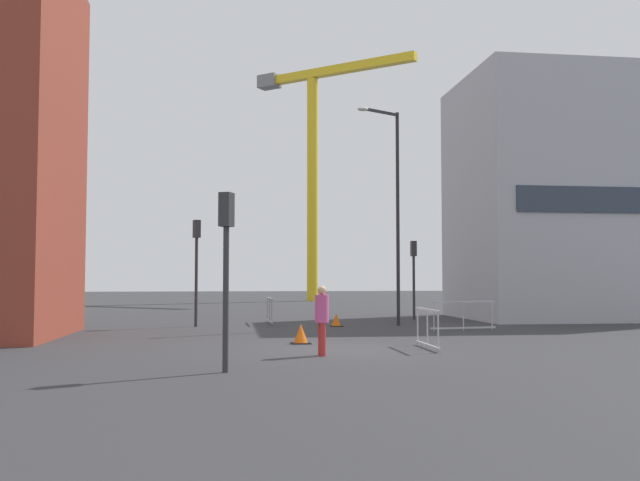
{
  "coord_description": "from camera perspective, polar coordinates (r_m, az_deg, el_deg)",
  "views": [
    {
      "loc": [
        -2.96,
        -17.96,
        1.91
      ],
      "look_at": [
        0.0,
        4.61,
        3.15
      ],
      "focal_mm": 38.51,
      "sensor_mm": 36.0,
      "label": 1
    }
  ],
  "objects": [
    {
      "name": "ground",
      "position": [
        18.3,
        1.9,
        -9.12
      ],
      "size": [
        160.0,
        160.0,
        0.0
      ],
      "primitive_type": "plane",
      "color": "#333335"
    },
    {
      "name": "office_block",
      "position": [
        34.86,
        20.06,
        3.28
      ],
      "size": [
        10.29,
        7.59,
        11.37
      ],
      "color": "#A8AAB2",
      "rests_on": "ground"
    },
    {
      "name": "construction_crane",
      "position": [
        57.72,
        -0.43,
        7.93
      ],
      "size": [
        12.12,
        9.72,
        19.57
      ],
      "color": "yellow",
      "rests_on": "ground"
    },
    {
      "name": "streetlamp_tall",
      "position": [
        27.81,
        6.12,
        3.36
      ],
      "size": [
        1.88,
        1.07,
        8.64
      ],
      "color": "#232326",
      "rests_on": "ground"
    },
    {
      "name": "traffic_light_verge",
      "position": [
        14.14,
        -7.79,
        -0.81
      ],
      "size": [
        0.34,
        0.39,
        3.66
      ],
      "color": "#2D2D30",
      "rests_on": "ground"
    },
    {
      "name": "traffic_light_near",
      "position": [
        27.45,
        -10.23,
        -1.21
      ],
      "size": [
        0.33,
        0.39,
        4.19
      ],
      "color": "#2D2D30",
      "rests_on": "ground"
    },
    {
      "name": "traffic_light_island",
      "position": [
        31.76,
        7.79,
        -2.13
      ],
      "size": [
        0.24,
        0.37,
        3.6
      ],
      "color": "#2D2D30",
      "rests_on": "ground"
    },
    {
      "name": "pedestrian_walking",
      "position": [
        16.98,
        0.16,
        -6.21
      ],
      "size": [
        0.34,
        0.34,
        1.71
      ],
      "color": "red",
      "rests_on": "ground"
    },
    {
      "name": "safety_barrier_right_run",
      "position": [
        28.79,
        -4.22,
        -5.8
      ],
      "size": [
        0.13,
        2.45,
        1.08
      ],
      "color": "gray",
      "rests_on": "ground"
    },
    {
      "name": "safety_barrier_mid_span",
      "position": [
        18.87,
        8.91,
        -7.19
      ],
      "size": [
        0.07,
        2.18,
        1.08
      ],
      "color": "#B2B5BA",
      "rests_on": "ground"
    },
    {
      "name": "safety_barrier_rear",
      "position": [
        25.54,
        11.83,
        -6.08
      ],
      "size": [
        2.56,
        0.41,
        1.08
      ],
      "color": "#B2B5BA",
      "rests_on": "ground"
    },
    {
      "name": "traffic_cone_on_verge",
      "position": [
        27.17,
        1.36,
        -6.66
      ],
      "size": [
        0.51,
        0.51,
        0.51
      ],
      "color": "black",
      "rests_on": "ground"
    },
    {
      "name": "traffic_cone_striped",
      "position": [
        20.15,
        -1.6,
        -7.81
      ],
      "size": [
        0.56,
        0.56,
        0.57
      ],
      "color": "black",
      "rests_on": "ground"
    }
  ]
}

